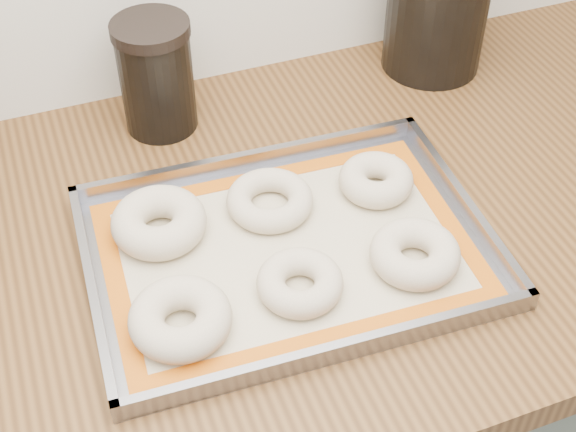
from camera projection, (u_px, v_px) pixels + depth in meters
name	position (u px, v px, depth m)	size (l,w,h in m)	color
cabinet	(283.00, 427.00, 1.30)	(3.00, 0.65, 0.86)	#5E685C
countertop	(281.00, 231.00, 0.99)	(3.06, 0.68, 0.04)	brown
baking_tray	(288.00, 249.00, 0.93)	(0.48, 0.35, 0.03)	gray
baking_mat	(288.00, 250.00, 0.93)	(0.43, 0.31, 0.00)	#C6B793
bagel_front_left	(180.00, 318.00, 0.84)	(0.11, 0.11, 0.04)	beige
bagel_front_mid	(300.00, 283.00, 0.88)	(0.10, 0.10, 0.03)	beige
bagel_front_right	(415.00, 254.00, 0.90)	(0.10, 0.10, 0.04)	beige
bagel_back_left	(159.00, 222.00, 0.94)	(0.11, 0.11, 0.04)	beige
bagel_back_mid	(270.00, 200.00, 0.97)	(0.11, 0.11, 0.03)	beige
bagel_back_right	(376.00, 180.00, 1.00)	(0.09, 0.09, 0.03)	beige
canister_mid	(156.00, 76.00, 1.06)	(0.10, 0.10, 0.16)	black
canister_right	(438.00, 2.00, 1.15)	(0.15, 0.15, 0.21)	black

